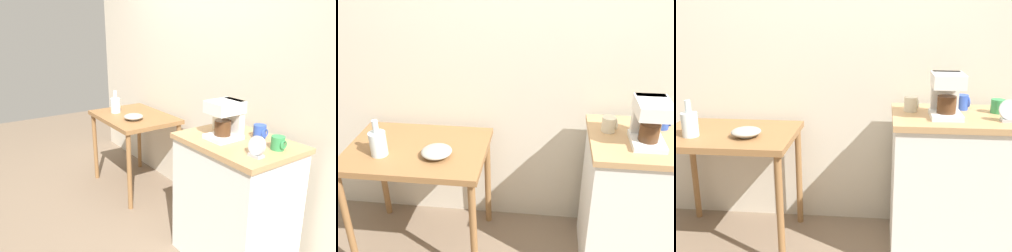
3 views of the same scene
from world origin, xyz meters
TOP-DOWN VIEW (x-y plane):
  - ground_plane at (0.00, 0.00)m, footprint 8.00×8.00m
  - back_wall at (0.10, 0.41)m, footprint 4.40×0.10m
  - wooden_table at (-0.67, -0.01)m, footprint 0.87×0.63m
  - kitchen_counter at (0.76, 0.00)m, footprint 0.77×0.57m
  - bowl_stoneware at (-0.52, -0.10)m, footprint 0.18×0.18m
  - glass_carafe_vase at (-0.87, -0.11)m, footprint 0.10×0.10m
  - coffee_maker at (0.69, -0.04)m, footprint 0.18×0.22m
  - mug_blue at (0.82, 0.14)m, footprint 0.09×0.08m
  - mug_small_cream at (0.49, 0.06)m, footprint 0.09×0.08m

SIDE VIEW (x-z plane):
  - ground_plane at x=0.00m, z-range 0.00..0.00m
  - kitchen_counter at x=0.76m, z-range 0.00..0.93m
  - wooden_table at x=-0.67m, z-range 0.29..1.07m
  - bowl_stoneware at x=-0.52m, z-range 0.78..0.84m
  - glass_carafe_vase at x=-0.87m, z-range 0.74..0.97m
  - mug_small_cream at x=0.49m, z-range 0.93..1.02m
  - mug_blue at x=0.82m, z-range 0.93..1.02m
  - coffee_maker at x=0.69m, z-range 0.94..1.20m
  - back_wall at x=0.10m, z-range 0.00..2.80m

